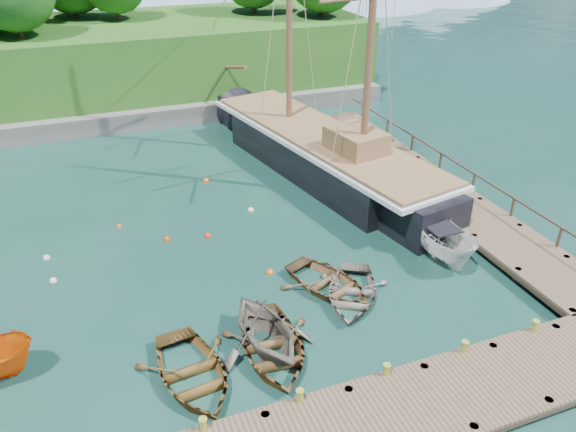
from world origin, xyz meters
The scene contains 22 objects.
ground centered at (0.00, 0.00, 0.00)m, with size 160.00×160.00×0.00m, color #11352C.
dock_near centered at (2.00, -6.50, 0.43)m, with size 20.00×3.20×1.10m.
dock_east centered at (11.50, 7.00, 0.43)m, with size 3.20×24.00×1.10m.
bollard_1 centered at (-1.00, -5.10, 0.00)m, with size 0.26×0.26×0.45m, color olive.
bollard_2 centered at (2.00, -5.10, 0.00)m, with size 0.26×0.26×0.45m, color olive.
bollard_3 centered at (5.00, -5.10, 0.00)m, with size 0.26×0.26×0.45m, color olive.
bollard_4 centered at (8.00, -5.10, 0.00)m, with size 0.26×0.26×0.45m, color olive.
rowboat_0 centered at (-3.79, -2.53, 0.00)m, with size 3.18×4.45×0.92m, color brown.
rowboat_1 centered at (-1.01, -1.91, 0.00)m, with size 3.47×4.02×2.12m, color #666154.
rowboat_2 centered at (-0.90, -2.31, 0.00)m, with size 3.24×4.53×0.94m, color brown.
rowboat_3 centered at (3.13, -0.43, 0.00)m, with size 2.90×4.06×0.84m, color slate.
rowboat_4 centered at (2.55, 0.49, 0.00)m, with size 2.93×4.11×0.85m, color brown.
cabin_boat_white centered at (8.30, 1.17, 0.00)m, with size 1.88×4.99×1.93m, color silver.
schooner centered at (7.04, 11.16, 1.03)m, with size 8.07×25.59×18.59m.
mooring_buoy_0 centered at (-8.03, 5.17, 0.00)m, with size 0.32×0.32×0.32m, color silver.
mooring_buoy_1 centered at (-2.93, 6.83, 0.00)m, with size 0.31×0.31×0.31m, color #CF4100.
mooring_buoy_2 centered at (-1.07, 6.43, 0.00)m, with size 0.30×0.30×0.30m, color #F92D00.
mooring_buoy_3 centered at (1.65, 8.15, 0.00)m, with size 0.32×0.32×0.32m, color white.
mooring_buoy_4 centered at (-4.92, 8.87, 0.00)m, with size 0.28×0.28×0.28m, color #DC531D.
mooring_buoy_5 centered at (0.34, 12.45, 0.00)m, with size 0.37×0.37×0.37m, color #F64A0E.
mooring_buoy_6 centered at (-8.27, 7.15, 0.00)m, with size 0.32×0.32×0.32m, color silver.
mooring_buoy_7 centered at (0.69, 2.46, 0.00)m, with size 0.34×0.34×0.34m, color #D95C0B.
Camera 1 is at (-5.74, -16.40, 13.86)m, focal length 35.00 mm.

